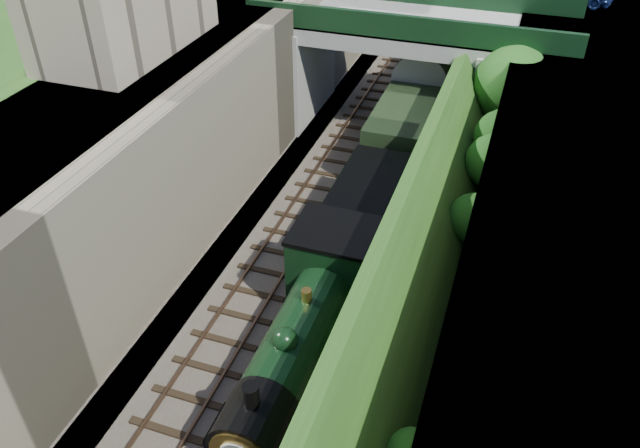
# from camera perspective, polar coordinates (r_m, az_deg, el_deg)

# --- Properties ---
(trackbed) EXTENTS (10.00, 90.00, 0.20)m
(trackbed) POSITION_cam_1_polar(r_m,az_deg,el_deg) (32.45, 5.51, 5.82)
(trackbed) COLOR #473F38
(trackbed) RESTS_ON ground
(retaining_wall) EXTENTS (1.00, 90.00, 7.00)m
(retaining_wall) POSITION_cam_1_polar(r_m,az_deg,el_deg) (32.42, -3.81, 12.63)
(retaining_wall) COLOR #756B56
(retaining_wall) RESTS_ON ground
(street_plateau_left) EXTENTS (6.00, 90.00, 7.00)m
(street_plateau_left) POSITION_cam_1_polar(r_m,az_deg,el_deg) (33.84, -9.46, 13.26)
(street_plateau_left) COLOR #262628
(street_plateau_left) RESTS_ON ground
(street_plateau_right) EXTENTS (8.00, 90.00, 6.25)m
(street_plateau_right) POSITION_cam_1_polar(r_m,az_deg,el_deg) (30.61, 23.45, 7.34)
(street_plateau_right) COLOR #262628
(street_plateau_right) RESTS_ON ground
(embankment_slope) EXTENTS (4.94, 90.00, 6.60)m
(embankment_slope) POSITION_cam_1_polar(r_m,az_deg,el_deg) (30.02, 14.71, 7.75)
(embankment_slope) COLOR #1E4714
(embankment_slope) RESTS_ON ground
(track_left) EXTENTS (2.50, 90.00, 0.20)m
(track_left) POSITION_cam_1_polar(r_m,az_deg,el_deg) (32.81, 2.12, 6.63)
(track_left) COLOR black
(track_left) RESTS_ON trackbed
(track_right) EXTENTS (2.50, 90.00, 0.20)m
(track_right) POSITION_cam_1_polar(r_m,az_deg,el_deg) (32.17, 7.60, 5.67)
(track_right) COLOR black
(track_right) RESTS_ON trackbed
(road_bridge) EXTENTS (16.00, 6.40, 7.25)m
(road_bridge) POSITION_cam_1_polar(r_m,az_deg,el_deg) (34.11, 9.22, 14.52)
(road_bridge) COLOR gray
(road_bridge) RESTS_ON ground
(tree) EXTENTS (3.60, 3.80, 6.60)m
(tree) POSITION_cam_1_polar(r_m,az_deg,el_deg) (30.46, 17.42, 11.80)
(tree) COLOR black
(tree) RESTS_ON ground
(locomotive) EXTENTS (3.10, 10.22, 3.83)m
(locomotive) POSITION_cam_1_polar(r_m,az_deg,el_deg) (20.05, -1.34, -10.19)
(locomotive) COLOR black
(locomotive) RESTS_ON trackbed
(tender) EXTENTS (2.70, 6.00, 3.05)m
(tender) POSITION_cam_1_polar(r_m,az_deg,el_deg) (25.59, 4.33, 0.76)
(tender) COLOR black
(tender) RESTS_ON trackbed
(coach_front) EXTENTS (2.90, 18.00, 3.70)m
(coach_front) POSITION_cam_1_polar(r_m,az_deg,el_deg) (36.23, 9.80, 12.29)
(coach_front) COLOR black
(coach_front) RESTS_ON trackbed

